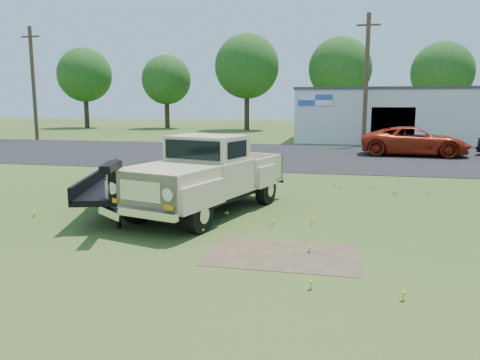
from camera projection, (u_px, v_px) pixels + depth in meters
name	position (u px, v px, depth m)	size (l,w,h in m)	color
ground	(241.00, 216.00, 12.56)	(140.00, 140.00, 0.00)	#324D18
asphalt_lot	(297.00, 155.00, 27.01)	(90.00, 14.00, 0.02)	black
dirt_patch_a	(283.00, 254.00, 9.35)	(3.00, 2.00, 0.01)	#4E3C2A
dirt_patch_b	(207.00, 190.00, 16.36)	(2.20, 1.60, 0.01)	#4E3C2A
commercial_building	(388.00, 114.00, 36.94)	(14.20, 8.20, 4.15)	silver
utility_pole_west	(33.00, 83.00, 37.70)	(1.60, 0.30, 9.00)	#4A3422
utility_pole_mid	(366.00, 79.00, 32.15)	(1.60, 0.30, 9.00)	#4A3422
treeline_a	(85.00, 75.00, 56.04)	(6.40, 6.40, 9.52)	#39291A
treeline_b	(166.00, 80.00, 54.97)	(5.76, 5.76, 8.57)	#39291A
treeline_c	(247.00, 67.00, 51.19)	(7.04, 7.04, 10.47)	#39291A
treeline_d	(340.00, 69.00, 50.07)	(6.72, 6.72, 10.00)	#39291A
treeline_e	(442.00, 73.00, 46.60)	(6.08, 6.08, 9.04)	#39291A
vintage_pickup_truck	(207.00, 174.00, 12.71)	(2.30, 5.91, 2.14)	beige
flatbed_trailer	(133.00, 178.00, 13.50)	(2.07, 6.21, 1.69)	black
red_pickup	(414.00, 141.00, 26.72)	(2.73, 5.92, 1.65)	#9B210E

